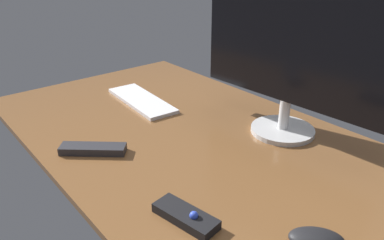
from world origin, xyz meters
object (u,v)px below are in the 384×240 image
(media_remote, at_px, (186,216))
(tv_remote, at_px, (93,149))
(monitor, at_px, (291,52))
(keyboard, at_px, (142,100))
(computer_mouse, at_px, (316,239))

(media_remote, height_order, tv_remote, media_remote)
(monitor, bearing_deg, media_remote, -77.91)
(monitor, bearing_deg, keyboard, -160.24)
(monitor, height_order, keyboard, monitor)
(media_remote, relative_size, tv_remote, 0.86)
(computer_mouse, xyz_separation_m, tv_remote, (-0.62, -0.18, -0.01))
(tv_remote, bearing_deg, media_remote, -45.29)
(keyboard, bearing_deg, tv_remote, -48.90)
(computer_mouse, height_order, media_remote, media_remote)
(media_remote, xyz_separation_m, tv_remote, (-0.40, -0.02, -0.00))
(keyboard, relative_size, media_remote, 2.15)
(keyboard, bearing_deg, monitor, 27.07)
(computer_mouse, bearing_deg, tv_remote, 154.03)
(keyboard, height_order, media_remote, media_remote)
(tv_remote, bearing_deg, keyboard, 78.31)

